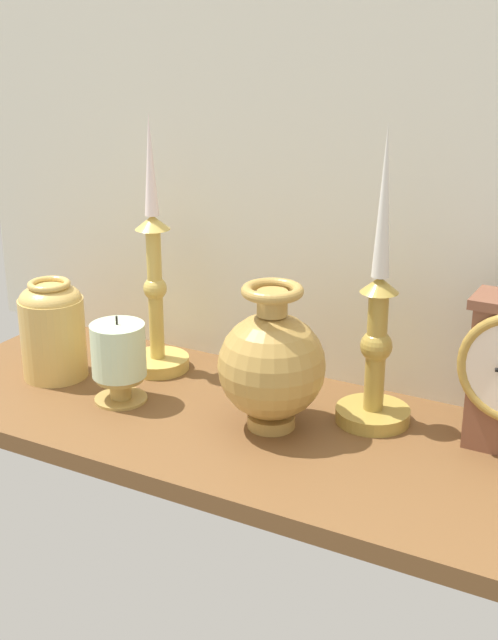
% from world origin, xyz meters
% --- Properties ---
extents(ground_plane, '(1.00, 0.36, 0.02)m').
position_xyz_m(ground_plane, '(0.00, 0.00, -0.01)').
color(ground_plane, brown).
extents(back_wall, '(1.20, 0.02, 0.65)m').
position_xyz_m(back_wall, '(0.00, 0.18, 0.33)').
color(back_wall, silver).
rests_on(back_wall, ground_plane).
extents(candlestick_tall_left, '(0.10, 0.10, 0.38)m').
position_xyz_m(candlestick_tall_left, '(0.12, 0.08, 0.11)').
color(candlestick_tall_left, '#AF913D').
rests_on(candlestick_tall_left, ground_plane).
extents(candlestick_tall_center, '(0.09, 0.09, 0.37)m').
position_xyz_m(candlestick_tall_center, '(-0.22, 0.09, 0.12)').
color(candlestick_tall_center, '#D2B255').
rests_on(candlestick_tall_center, ground_plane).
extents(brass_vase_bulbous, '(0.14, 0.14, 0.19)m').
position_xyz_m(brass_vase_bulbous, '(0.01, 0.00, 0.09)').
color(brass_vase_bulbous, '#B68E45').
rests_on(brass_vase_bulbous, ground_plane).
extents(brass_vase_jar, '(0.09, 0.09, 0.14)m').
position_xyz_m(brass_vase_jar, '(-0.34, -0.01, 0.08)').
color(brass_vase_jar, tan).
rests_on(brass_vase_jar, ground_plane).
extents(pillar_candle_front, '(0.07, 0.07, 0.12)m').
position_xyz_m(pillar_candle_front, '(-0.20, -0.03, 0.06)').
color(pillar_candle_front, tan).
rests_on(pillar_candle_front, ground_plane).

